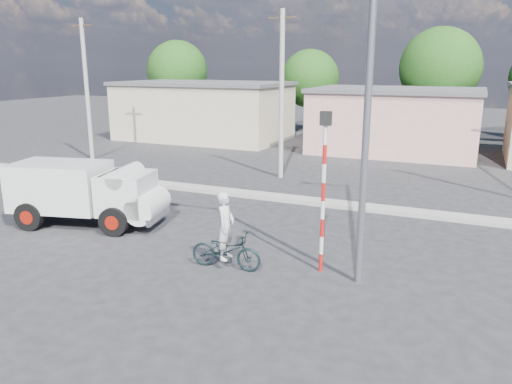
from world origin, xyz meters
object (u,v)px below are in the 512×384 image
at_px(truck, 88,192).
at_px(cyclist, 226,236).
at_px(streetlight, 362,88).
at_px(bicycle, 226,250).
at_px(traffic_pole, 324,179).

bearing_deg(truck, cyclist, -26.89).
height_order(truck, cyclist, truck).
distance_m(truck, streetlight, 10.31).
relative_size(bicycle, streetlight, 0.23).
height_order(bicycle, streetlight, streetlight).
height_order(traffic_pole, streetlight, streetlight).
bearing_deg(streetlight, cyclist, -170.25).
bearing_deg(truck, traffic_pole, -17.23).
relative_size(truck, cyclist, 2.96).
bearing_deg(bicycle, cyclist, -0.00).
bearing_deg(streetlight, traffic_pole, 162.27).
height_order(cyclist, streetlight, streetlight).
bearing_deg(traffic_pole, bicycle, -160.23).
xyz_separation_m(bicycle, streetlight, (3.40, 0.58, 4.43)).
height_order(bicycle, cyclist, cyclist).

